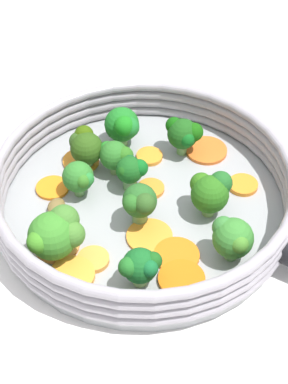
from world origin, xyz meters
name	(u,v)px	position (x,y,z in m)	size (l,w,h in m)	color
ground_plane	(144,211)	(0.00, 0.00, 0.00)	(4.00, 4.00, 0.00)	white
skillet	(144,206)	(0.00, 0.00, 0.01)	(0.30, 0.30, 0.01)	#939699
skillet_rim_wall	(144,186)	(0.00, 0.00, 0.04)	(0.32, 0.32, 0.05)	#98929B
skillet_rivet_left	(255,276)	(-0.15, 0.01, 0.02)	(0.01, 0.01, 0.01)	#93949B
skillet_rivet_right	(283,227)	(-0.13, -0.06, 0.02)	(0.01, 0.01, 0.01)	#979B9A
carrot_slice_0	(151,189)	(0.01, -0.02, 0.02)	(0.03, 0.03, 0.00)	orange
carrot_slice_1	(72,275)	(-0.02, 0.12, 0.02)	(0.04, 0.04, 0.01)	orange
carrot_slice_2	(149,156)	(0.04, -0.06, 0.02)	(0.03, 0.03, 0.00)	orange
carrot_slice_3	(57,245)	(0.02, 0.10, 0.02)	(0.04, 0.04, 0.00)	#F49A41
carrot_slice_4	(209,152)	(0.00, -0.11, 0.02)	(0.05, 0.05, 0.00)	orange
carrot_slice_5	(182,279)	(-0.10, 0.05, 0.02)	(0.04, 0.04, 0.00)	orange
carrot_slice_6	(243,185)	(-0.06, -0.09, 0.02)	(0.03, 0.03, 0.00)	orange
carrot_slice_7	(93,259)	(-0.02, 0.09, 0.02)	(0.03, 0.03, 0.01)	#F8973A
carrot_slice_8	(52,188)	(0.09, 0.05, 0.02)	(0.04, 0.04, 0.00)	orange
carrot_slice_9	(177,255)	(-0.07, 0.03, 0.02)	(0.05, 0.05, 0.00)	orange
carrot_slice_10	(78,163)	(0.09, 0.00, 0.02)	(0.04, 0.04, 0.00)	orange
carrot_slice_11	(149,236)	(-0.04, 0.03, 0.02)	(0.05, 0.05, 0.00)	orange
broccoli_floret_0	(140,266)	(-0.07, 0.08, 0.04)	(0.04, 0.04, 0.04)	#87B062
broccoli_floret_1	(123,125)	(0.08, -0.05, 0.04)	(0.05, 0.04, 0.05)	#7DB260
broccoli_floret_2	(233,237)	(-0.11, 0.00, 0.04)	(0.04, 0.04, 0.05)	#629453
broccoli_floret_3	(210,191)	(-0.06, -0.03, 0.04)	(0.04, 0.05, 0.05)	#7EA753
broccoli_floret_4	(140,202)	(-0.02, 0.03, 0.04)	(0.04, 0.04, 0.05)	#6C9756
broccoli_floret_5	(55,234)	(0.01, 0.11, 0.05)	(0.05, 0.06, 0.06)	#8BAE6A
broccoli_floret_6	(115,155)	(0.05, -0.01, 0.04)	(0.04, 0.03, 0.04)	#7C9B5A
broccoli_floret_7	(85,145)	(0.09, 0.00, 0.04)	(0.04, 0.04, 0.05)	#71A15E
broccoli_floret_8	(130,170)	(0.02, -0.01, 0.04)	(0.03, 0.04, 0.04)	#5C8A4F
broccoli_floret_9	(79,178)	(0.06, 0.04, 0.04)	(0.04, 0.03, 0.04)	#5F924F
broccoli_floret_10	(184,134)	(0.02, -0.09, 0.04)	(0.04, 0.03, 0.05)	#73A358
mushroom_piece_0	(56,207)	(0.06, 0.07, 0.02)	(0.02, 0.02, 0.01)	brown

